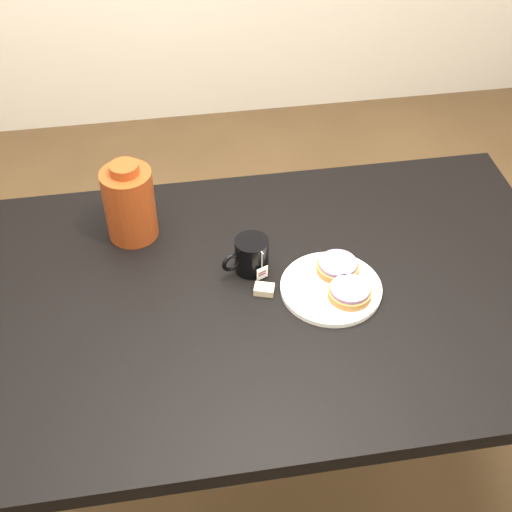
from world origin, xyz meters
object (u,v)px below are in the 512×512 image
at_px(plate, 331,288).
at_px(mug, 251,255).
at_px(bagel_front, 350,292).
at_px(table, 277,315).
at_px(bagel_back, 338,266).
at_px(teabag_pouch, 264,289).
at_px(bagel_package, 130,203).

bearing_deg(plate, mug, 149.98).
xyz_separation_m(plate, bagel_front, (0.03, -0.04, 0.02)).
distance_m(table, plate, 0.15).
relative_size(bagel_back, bagel_front, 0.82).
xyz_separation_m(plate, bagel_back, (0.03, 0.05, 0.02)).
bearing_deg(teabag_pouch, bagel_back, 9.79).
distance_m(table, bagel_back, 0.19).
relative_size(mug, bagel_package, 0.61).
bearing_deg(bagel_back, mug, 166.00).
height_order(plate, bagel_package, bagel_package).
height_order(plate, teabag_pouch, teabag_pouch).
bearing_deg(bagel_front, table, 160.60).
bearing_deg(bagel_package, table, -38.66).
distance_m(table, mug, 0.16).
relative_size(table, teabag_pouch, 31.11).
distance_m(plate, bagel_back, 0.06).
xyz_separation_m(table, teabag_pouch, (-0.03, 0.00, 0.09)).
bearing_deg(bagel_front, mug, 146.56).
bearing_deg(bagel_package, plate, -31.87).
xyz_separation_m(bagel_back, teabag_pouch, (-0.18, -0.03, -0.02)).
xyz_separation_m(table, bagel_back, (0.15, 0.03, 0.11)).
bearing_deg(teabag_pouch, bagel_front, -16.33).
bearing_deg(teabag_pouch, mug, 102.64).
xyz_separation_m(mug, bagel_package, (-0.27, 0.18, 0.05)).
distance_m(teabag_pouch, bagel_package, 0.40).
distance_m(bagel_front, bagel_package, 0.57).
xyz_separation_m(bagel_front, mug, (-0.21, 0.14, 0.02)).
height_order(bagel_back, teabag_pouch, bagel_back).
relative_size(mug, teabag_pouch, 2.86).
bearing_deg(bagel_back, bagel_front, -85.65).
relative_size(bagel_front, bagel_package, 0.63).
height_order(bagel_front, teabag_pouch, bagel_front).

